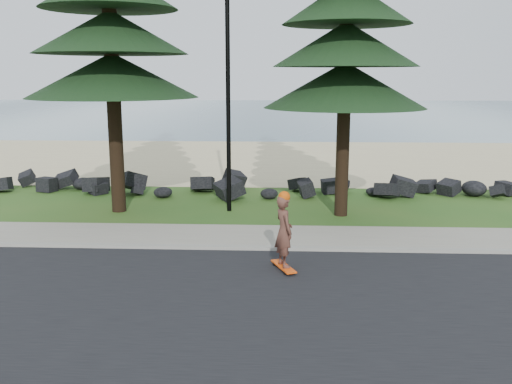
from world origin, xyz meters
TOP-DOWN VIEW (x-y plane):
  - ground at (0.00, 0.00)m, footprint 160.00×160.00m
  - road at (0.00, -4.50)m, footprint 160.00×7.00m
  - kerb at (0.00, -0.90)m, footprint 160.00×0.20m
  - sidewalk at (0.00, 0.20)m, footprint 160.00×2.00m
  - beach_sand at (0.00, 14.50)m, footprint 160.00×15.00m
  - ocean at (0.00, 51.00)m, footprint 160.00×58.00m
  - seawall_boulders at (0.00, 5.60)m, footprint 60.00×2.40m
  - lamp_post at (0.00, 3.20)m, footprint 0.25×0.14m
  - skateboarder at (1.73, -2.36)m, footprint 0.58×0.97m

SIDE VIEW (x-z plane):
  - ground at x=0.00m, z-range 0.00..0.00m
  - seawall_boulders at x=0.00m, z-range -0.55..0.55m
  - ocean at x=0.00m, z-range 0.00..0.01m
  - beach_sand at x=0.00m, z-range 0.00..0.01m
  - road at x=0.00m, z-range 0.00..0.02m
  - sidewalk at x=0.00m, z-range 0.00..0.08m
  - kerb at x=0.00m, z-range 0.00..0.10m
  - skateboarder at x=1.73m, z-range 0.01..1.79m
  - lamp_post at x=0.00m, z-range 0.06..8.20m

